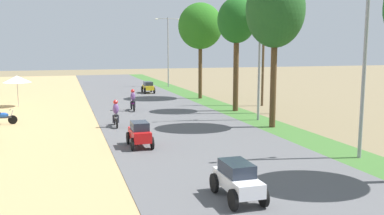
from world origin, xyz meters
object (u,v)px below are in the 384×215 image
car_sedan_yellow (148,87)px  parked_motorbike_fifth (2,117)px  median_tree_fourth (200,26)px  motorbike_ahead_third (133,101)px  car_hatchback_red (140,133)px  vendor_umbrella (17,79)px  streetlamp_near (365,56)px  motorbike_ahead_second (116,114)px  streetlamp_far (168,47)px  median_tree_third (237,22)px  car_sedan_white (237,179)px  streetlamp_mid (260,49)px  utility_pole_near (275,45)px  utility_pole_far (263,46)px  median_tree_second (275,11)px

car_sedan_yellow → parked_motorbike_fifth: bearing=-128.7°
median_tree_fourth → motorbike_ahead_third: median_tree_fourth is taller
car_hatchback_red → car_sedan_yellow: (5.05, 23.66, -0.01)m
vendor_umbrella → car_sedan_yellow: 14.03m
streetlamp_near → motorbike_ahead_second: streetlamp_near is taller
streetlamp_far → car_sedan_yellow: (-3.82, -6.55, -4.10)m
vendor_umbrella → median_tree_third: size_ratio=0.30×
streetlamp_near → motorbike_ahead_second: size_ratio=4.25×
car_sedan_white → car_hatchback_red: (-1.72, 7.92, 0.01)m
parked_motorbike_fifth → car_sedan_yellow: (12.23, 15.26, 0.19)m
median_tree_third → motorbike_ahead_second: median_tree_third is taller
parked_motorbike_fifth → median_tree_fourth: size_ratio=0.20×
streetlamp_near → car_hatchback_red: 10.74m
streetlamp_far → car_hatchback_red: (-8.87, -30.21, -4.10)m
car_sedan_white → motorbike_ahead_second: size_ratio=1.26×
car_hatchback_red → median_tree_fourth: bearing=63.4°
streetlamp_near → car_hatchback_red: (-8.87, 4.77, -3.73)m
car_sedan_white → motorbike_ahead_third: (-0.20, 19.57, 0.11)m
streetlamp_mid → utility_pole_near: (2.43, 2.42, 0.29)m
vendor_umbrella → parked_motorbike_fifth: bearing=-91.0°
utility_pole_far → utility_pole_near: bearing=-105.0°
motorbike_ahead_second → car_hatchback_red: bearing=-84.9°
median_tree_second → vendor_umbrella: bearing=138.2°
median_tree_fourth → streetlamp_mid: (-0.03, -12.47, -2.04)m
streetlamp_far → utility_pole_near: (2.43, -22.52, 0.18)m
median_tree_fourth → car_sedan_white: bearing=-105.6°
car_sedan_yellow → motorbike_ahead_second: bearing=-107.0°
parked_motorbike_fifth → car_hatchback_red: 11.05m
car_sedan_white → car_sedan_yellow: same height
median_tree_third → median_tree_fourth: bearing=90.8°
median_tree_third → streetlamp_mid: median_tree_third is taller
streetlamp_near → motorbike_ahead_third: (-7.35, 16.42, -3.62)m
streetlamp_near → car_sedan_white: bearing=-156.2°
streetlamp_mid → motorbike_ahead_second: 10.14m
parked_motorbike_fifth → car_hatchback_red: size_ratio=0.90×
vendor_umbrella → streetlamp_far: bearing=40.3°
streetlamp_mid → car_sedan_white: size_ratio=3.61×
streetlamp_near → motorbike_ahead_third: bearing=114.1°
vendor_umbrella → median_tree_second: bearing=-41.8°
utility_pole_far → car_sedan_white: bearing=-118.5°
car_hatchback_red → car_sedan_yellow: bearing=77.9°
vendor_umbrella → car_sedan_white: size_ratio=1.12×
parked_motorbike_fifth → median_tree_third: bearing=3.8°
median_tree_third → motorbike_ahead_third: (-7.49, 2.19, -5.86)m
median_tree_second → streetlamp_near: size_ratio=1.20×
vendor_umbrella → streetlamp_near: (15.90, -21.47, 2.17)m
streetlamp_far → streetlamp_near: bearing=-90.0°
median_tree_second → motorbike_ahead_third: median_tree_second is taller
parked_motorbike_fifth → motorbike_ahead_second: size_ratio=1.00×
streetlamp_mid → utility_pole_far: size_ratio=0.85×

